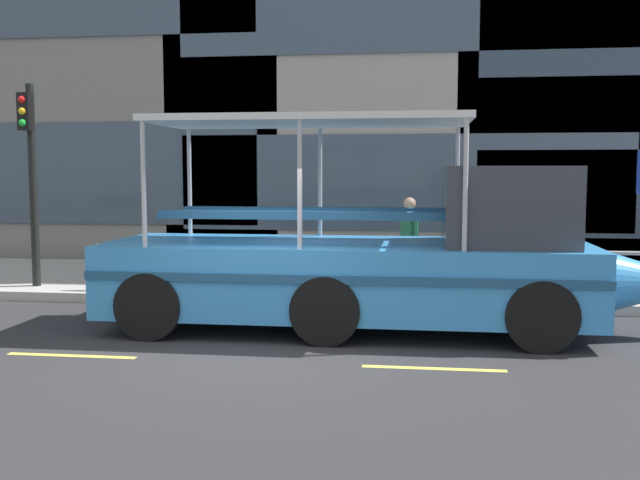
# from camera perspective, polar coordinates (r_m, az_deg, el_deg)

# --- Properties ---
(ground_plane) EXTENTS (120.00, 120.00, 0.00)m
(ground_plane) POSITION_cam_1_polar(r_m,az_deg,el_deg) (10.29, -4.83, -8.46)
(ground_plane) COLOR #2B2B2D
(sidewalk) EXTENTS (32.00, 4.80, 0.18)m
(sidewalk) POSITION_cam_1_polar(r_m,az_deg,el_deg) (15.69, -0.41, -3.29)
(sidewalk) COLOR #A8A59E
(sidewalk) RESTS_ON ground_plane
(curb_edge) EXTENTS (32.00, 0.18, 0.18)m
(curb_edge) POSITION_cam_1_polar(r_m,az_deg,el_deg) (13.26, -1.92, -4.90)
(curb_edge) COLOR #B2ADA3
(curb_edge) RESTS_ON ground_plane
(lane_centreline) EXTENTS (25.80, 0.12, 0.01)m
(lane_centreline) POSITION_cam_1_polar(r_m,az_deg,el_deg) (9.61, -5.78, -9.46)
(lane_centreline) COLOR #DBD64C
(lane_centreline) RESTS_ON ground_plane
(curb_guardrail) EXTENTS (10.20, 0.09, 0.90)m
(curb_guardrail) POSITION_cam_1_polar(r_m,az_deg,el_deg) (13.35, 3.08, -1.86)
(curb_guardrail) COLOR gray
(curb_guardrail) RESTS_ON sidewalk
(traffic_light_pole) EXTENTS (0.24, 0.46, 3.98)m
(traffic_light_pole) POSITION_cam_1_polar(r_m,az_deg,el_deg) (15.43, -21.69, 5.52)
(traffic_light_pole) COLOR black
(traffic_light_pole) RESTS_ON sidewalk
(duck_tour_boat) EXTENTS (9.27, 2.52, 3.28)m
(duck_tour_boat) POSITION_cam_1_polar(r_m,az_deg,el_deg) (11.29, 4.90, -1.68)
(duck_tour_boat) COLOR #388CD1
(duck_tour_boat) RESTS_ON ground_plane
(pedestrian_near_bow) EXTENTS (0.24, 0.51, 1.75)m
(pedestrian_near_bow) POSITION_cam_1_polar(r_m,az_deg,el_deg) (15.08, 19.41, 0.44)
(pedestrian_near_bow) COLOR black
(pedestrian_near_bow) RESTS_ON sidewalk
(pedestrian_mid_left) EXTENTS (0.35, 0.43, 1.78)m
(pedestrian_mid_left) POSITION_cam_1_polar(r_m,az_deg,el_deg) (14.26, 7.01, 0.50)
(pedestrian_mid_left) COLOR #1E2338
(pedestrian_mid_left) RESTS_ON sidewalk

